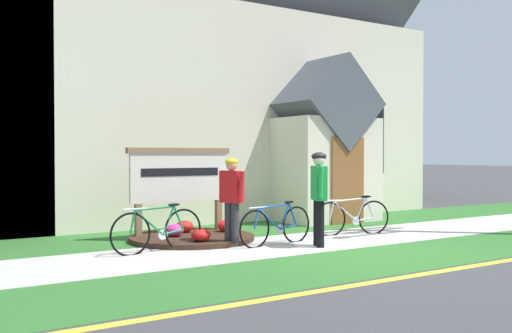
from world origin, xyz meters
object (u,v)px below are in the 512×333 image
object	(u,v)px
church_sign	(180,178)
cyclist_in_red_jersey	(232,195)
bicycle_blue	(352,217)
roadside_conifer	(369,59)
bicycle_orange	(276,225)
bicycle_silver	(158,230)
cyclist_in_white_jersey	(319,191)

from	to	relation	value
church_sign	cyclist_in_red_jersey	world-z (taller)	church_sign
bicycle_blue	roadside_conifer	bearing A→B (deg)	44.86
bicycle_orange	bicycle_silver	bearing A→B (deg)	168.84
church_sign	roadside_conifer	bearing A→B (deg)	29.59
church_sign	bicycle_silver	size ratio (longest dim) A/B	1.30
church_sign	roadside_conifer	xyz separation A→B (m)	(11.23, 6.38, 4.29)
church_sign	roadside_conifer	distance (m)	13.62
bicycle_blue	church_sign	bearing A→B (deg)	152.96
bicycle_silver	cyclist_in_white_jersey	size ratio (longest dim) A/B	1.01
bicycle_orange	bicycle_silver	size ratio (longest dim) A/B	1.00
bicycle_silver	roadside_conifer	distance (m)	15.48
bicycle_orange	cyclist_in_red_jersey	bearing A→B (deg)	158.51
bicycle_silver	cyclist_in_red_jersey	size ratio (longest dim) A/B	1.08
bicycle_silver	cyclist_in_white_jersey	world-z (taller)	cyclist_in_white_jersey
bicycle_blue	bicycle_silver	distance (m)	4.28
bicycle_orange	cyclist_in_red_jersey	xyz separation A→B (m)	(-0.78, 0.31, 0.57)
bicycle_orange	roadside_conifer	world-z (taller)	roadside_conifer
church_sign	cyclist_in_white_jersey	distance (m)	2.97
bicycle_silver	roadside_conifer	bearing A→B (deg)	32.45
bicycle_orange	bicycle_blue	bearing A→B (deg)	7.08
church_sign	bicycle_blue	size ratio (longest dim) A/B	1.33
church_sign	cyclist_in_white_jersey	size ratio (longest dim) A/B	1.32
church_sign	cyclist_in_white_jersey	world-z (taller)	church_sign
bicycle_orange	roadside_conifer	bearing A→B (deg)	39.15
bicycle_silver	roadside_conifer	size ratio (longest dim) A/B	0.20
bicycle_blue	roadside_conifer	world-z (taller)	roadside_conifer
roadside_conifer	bicycle_orange	bearing A→B (deg)	-140.85
church_sign	bicycle_orange	size ratio (longest dim) A/B	1.31
bicycle_orange	bicycle_blue	size ratio (longest dim) A/B	1.02
bicycle_silver	church_sign	bearing A→B (deg)	53.15
bicycle_silver	cyclist_in_red_jersey	distance (m)	1.50
church_sign	roadside_conifer	world-z (taller)	roadside_conifer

